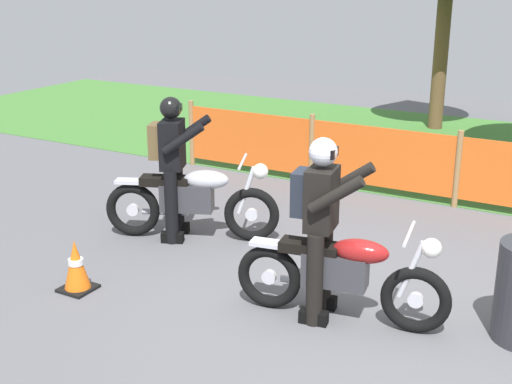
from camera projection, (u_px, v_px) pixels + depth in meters
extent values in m
cube|color=#5B5B60|center=(355.00, 322.00, 6.28)|extent=(24.00, 24.00, 0.02)
cube|color=#427A33|center=(498.00, 157.00, 11.68)|extent=(24.00, 5.87, 0.01)
cylinder|color=#997547|center=(192.00, 133.00, 11.07)|extent=(0.08, 0.08, 1.05)
cylinder|color=#997547|center=(312.00, 149.00, 10.08)|extent=(0.08, 0.08, 1.05)
cylinder|color=#997547|center=(458.00, 169.00, 9.08)|extent=(0.08, 0.08, 1.05)
cube|color=orange|center=(249.00, 140.00, 10.57)|extent=(2.05, 0.02, 0.85)
cube|color=orange|center=(381.00, 157.00, 9.57)|extent=(2.05, 0.02, 0.85)
cylinder|color=brown|center=(440.00, 61.00, 13.32)|extent=(0.28, 0.28, 2.66)
torus|color=black|center=(252.00, 214.00, 8.01)|extent=(0.64, 0.36, 0.65)
cylinder|color=silver|center=(252.00, 214.00, 8.01)|extent=(0.15, 0.11, 0.14)
torus|color=black|center=(133.00, 210.00, 8.17)|extent=(0.64, 0.36, 0.65)
cylinder|color=silver|center=(133.00, 210.00, 8.17)|extent=(0.15, 0.11, 0.14)
cube|color=#38383D|center=(187.00, 197.00, 8.04)|extent=(0.66, 0.46, 0.33)
ellipsoid|color=#B7B7C1|center=(206.00, 180.00, 7.94)|extent=(0.58, 0.43, 0.22)
cube|color=black|center=(165.00, 181.00, 8.00)|extent=(0.61, 0.43, 0.10)
cube|color=silver|center=(131.00, 181.00, 8.05)|extent=(0.40, 0.29, 0.04)
cylinder|color=silver|center=(246.00, 190.00, 7.93)|extent=(0.24, 0.14, 0.58)
sphere|color=white|center=(260.00, 171.00, 7.84)|extent=(0.24, 0.24, 0.18)
cylinder|color=silver|center=(243.00, 161.00, 7.82)|extent=(0.27, 0.57, 0.03)
cylinder|color=silver|center=(165.00, 212.00, 8.28)|extent=(0.54, 0.28, 0.07)
torus|color=black|center=(416.00, 300.00, 5.99)|extent=(0.63, 0.20, 0.62)
cylinder|color=silver|center=(416.00, 300.00, 5.99)|extent=(0.14, 0.08, 0.14)
torus|color=black|center=(269.00, 277.00, 6.44)|extent=(0.63, 0.20, 0.62)
cylinder|color=silver|center=(269.00, 277.00, 6.44)|extent=(0.14, 0.08, 0.14)
cube|color=#38383D|center=(335.00, 270.00, 6.18)|extent=(0.61, 0.32, 0.31)
ellipsoid|color=maroon|center=(361.00, 251.00, 6.04)|extent=(0.53, 0.31, 0.21)
cube|color=black|center=(310.00, 247.00, 6.20)|extent=(0.57, 0.30, 0.10)
cube|color=silver|center=(269.00, 243.00, 6.33)|extent=(0.37, 0.21, 0.04)
cylinder|color=silver|center=(411.00, 270.00, 5.92)|extent=(0.23, 0.09, 0.55)
sphere|color=white|center=(432.00, 248.00, 5.80)|extent=(0.20, 0.20, 0.17)
cylinder|color=silver|center=(409.00, 234.00, 5.83)|extent=(0.12, 0.58, 0.03)
cylinder|color=silver|center=(308.00, 282.00, 6.47)|extent=(0.54, 0.15, 0.07)
cylinder|color=black|center=(177.00, 199.00, 8.23)|extent=(0.20, 0.20, 0.86)
cube|color=black|center=(179.00, 228.00, 8.34)|extent=(0.28, 0.20, 0.12)
cylinder|color=black|center=(171.00, 208.00, 7.93)|extent=(0.20, 0.20, 0.86)
cube|color=black|center=(173.00, 237.00, 8.04)|extent=(0.28, 0.20, 0.12)
cube|color=black|center=(172.00, 145.00, 7.86)|extent=(0.36, 0.43, 0.56)
cylinder|color=black|center=(191.00, 130.00, 8.01)|extent=(0.48, 0.28, 0.38)
cylinder|color=black|center=(183.00, 139.00, 7.59)|extent=(0.48, 0.28, 0.38)
sphere|color=black|center=(171.00, 108.00, 7.72)|extent=(0.33, 0.33, 0.25)
cube|color=black|center=(179.00, 108.00, 7.71)|extent=(0.10, 0.18, 0.08)
cube|color=brown|center=(157.00, 141.00, 7.86)|extent=(0.26, 0.32, 0.40)
cylinder|color=black|center=(324.00, 266.00, 6.38)|extent=(0.17, 0.17, 0.86)
cube|color=black|center=(323.00, 302.00, 6.50)|extent=(0.27, 0.15, 0.12)
cylinder|color=black|center=(315.00, 280.00, 6.10)|extent=(0.17, 0.17, 0.86)
cube|color=black|center=(314.00, 317.00, 6.21)|extent=(0.27, 0.15, 0.12)
cube|color=black|center=(322.00, 199.00, 6.02)|extent=(0.29, 0.39, 0.56)
cylinder|color=black|center=(348.00, 181.00, 6.12)|extent=(0.49, 0.18, 0.38)
cylinder|color=black|center=(336.00, 195.00, 5.72)|extent=(0.49, 0.18, 0.38)
sphere|color=silver|center=(323.00, 152.00, 5.89)|extent=(0.29, 0.29, 0.25)
cube|color=black|center=(335.00, 153.00, 5.85)|extent=(0.06, 0.18, 0.08)
cube|color=#1E232D|center=(303.00, 192.00, 6.06)|extent=(0.20, 0.30, 0.40)
cube|color=black|center=(78.00, 288.00, 6.87)|extent=(0.32, 0.32, 0.03)
cone|color=orange|center=(76.00, 264.00, 6.79)|extent=(0.26, 0.26, 0.50)
cylinder|color=white|center=(76.00, 262.00, 6.78)|extent=(0.15, 0.15, 0.06)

